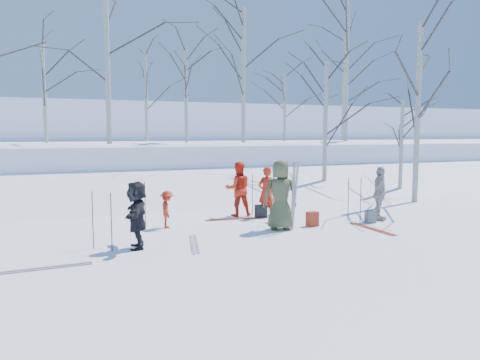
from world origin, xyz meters
name	(u,v)px	position (x,y,z in m)	size (l,w,h in m)	color
ground	(261,234)	(0.00, 0.00, 0.00)	(120.00, 120.00, 0.00)	white
snow_ramp	(189,196)	(0.00, 7.00, 0.15)	(70.00, 9.50, 1.40)	white
snow_plateau	(143,161)	(0.00, 17.00, 1.00)	(70.00, 18.00, 2.20)	white
far_hill	(104,140)	(0.00, 38.00, 2.00)	(90.00, 30.00, 6.00)	white
skier_olive_center	(280,195)	(0.71, 0.28, 0.97)	(0.95, 0.62, 1.95)	#424B2D
skier_red_north	(266,192)	(1.19, 2.21, 0.80)	(0.59, 0.38, 1.61)	red
skier_redor_behind	(238,189)	(0.44, 2.72, 0.88)	(0.85, 0.66, 1.76)	red
skier_red_seated	(167,209)	(-2.15, 1.69, 0.53)	(0.69, 0.39, 1.06)	red
skier_cream_east	(380,194)	(4.16, 0.37, 0.83)	(0.97, 0.40, 1.66)	beige
skier_grey_west	(137,215)	(-3.35, -0.37, 0.79)	(1.46, 0.47, 1.57)	black
dog	(276,215)	(1.02, 1.16, 0.24)	(0.26, 0.58, 0.49)	black
upright_ski_left	(293,196)	(0.97, 0.03, 0.95)	(0.07, 0.02, 1.90)	silver
upright_ski_right	(295,196)	(1.03, 0.03, 0.95)	(0.07, 0.02, 1.90)	silver
ski_pair_a	(372,229)	(3.12, -0.65, 0.01)	(0.22, 1.90, 0.02)	#A32817
ski_pair_b	(194,244)	(-2.00, -0.49, 0.01)	(0.66, 1.89, 0.02)	silver
ski_pair_c	(235,219)	(0.12, 2.20, 0.01)	(1.91, 0.37, 0.02)	#A32817
ski_pair_d	(42,268)	(-5.38, -1.34, 0.01)	(1.91, 0.30, 0.02)	silver
ski_pole_a	(145,206)	(-2.76, 1.70, 0.67)	(0.02, 0.02, 1.34)	black
ski_pole_b	(252,194)	(0.95, 2.75, 0.67)	(0.02, 0.02, 1.34)	black
ski_pole_c	(361,200)	(3.50, 0.41, 0.67)	(0.02, 0.02, 1.34)	black
ski_pole_d	(93,220)	(-4.30, -0.01, 0.67)	(0.02, 0.02, 1.34)	black
ski_pole_e	(348,199)	(3.26, 0.70, 0.67)	(0.02, 0.02, 1.34)	black
ski_pole_f	(238,196)	(0.32, 2.48, 0.67)	(0.02, 0.02, 1.34)	black
ski_pole_g	(111,222)	(-3.92, -0.40, 0.67)	(0.02, 0.02, 1.34)	black
backpack_red	(312,219)	(1.78, 0.34, 0.21)	(0.32, 0.22, 0.42)	maroon
backpack_grey	(370,217)	(3.65, 0.12, 0.19)	(0.30, 0.20, 0.38)	#5A5D61
backpack_dark	(261,211)	(1.01, 2.20, 0.20)	(0.34, 0.24, 0.40)	black
birch_plateau_a	(146,97)	(0.12, 16.25, 4.77)	(4.20, 4.20, 5.14)	silver
birch_plateau_b	(344,89)	(12.99, 15.22, 5.60)	(5.35, 5.35, 6.79)	silver
birch_plateau_c	(243,75)	(3.93, 10.72, 5.54)	(5.27, 5.27, 6.67)	silver
birch_plateau_d	(285,108)	(7.63, 13.32, 4.15)	(3.33, 3.33, 3.91)	silver
birch_plateau_f	(347,67)	(10.62, 11.52, 6.43)	(6.52, 6.52, 8.45)	silver
birch_plateau_h	(107,55)	(-2.70, 10.16, 6.05)	(6.00, 6.00, 7.71)	silver
birch_plateau_i	(186,95)	(1.29, 11.89, 4.57)	(3.92, 3.92, 4.75)	silver
birch_plateau_j	(44,92)	(-5.30, 13.61, 4.63)	(4.01, 4.01, 4.87)	silver
birch_edge_b	(418,113)	(7.97, 2.99, 3.43)	(5.41, 5.41, 6.87)	silver
birch_edge_c	(401,148)	(9.00, 5.01, 2.04)	(3.45, 3.45, 4.08)	silver
birch_edge_e	(325,129)	(5.85, 6.16, 2.86)	(4.60, 4.60, 5.71)	silver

